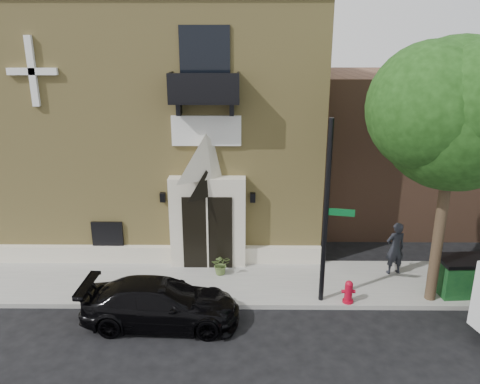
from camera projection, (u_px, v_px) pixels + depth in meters
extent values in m
plane|color=black|center=(235.00, 309.00, 14.11)|extent=(120.00, 120.00, 0.00)
cube|color=gray|center=(266.00, 283.00, 15.51)|extent=(42.00, 3.00, 0.15)
cube|color=tan|center=(170.00, 118.00, 20.36)|extent=(12.00, 10.00, 9.00)
cube|color=black|center=(164.00, 4.00, 18.93)|extent=(12.20, 10.20, 0.30)
cube|color=beige|center=(153.00, 254.00, 16.74)|extent=(12.00, 0.30, 0.60)
cube|color=beige|center=(208.00, 222.00, 16.20)|extent=(2.60, 0.55, 3.20)
pyramid|color=beige|center=(206.00, 156.00, 15.47)|extent=(2.60, 0.55, 1.50)
cube|color=black|center=(208.00, 233.00, 16.02)|extent=(1.70, 0.06, 2.60)
cube|color=beige|center=(207.00, 234.00, 15.98)|extent=(0.06, 0.04, 2.60)
cube|color=white|center=(206.00, 131.00, 15.41)|extent=(2.30, 0.10, 1.00)
cube|color=black|center=(205.00, 102.00, 14.73)|extent=(2.20, 0.90, 0.10)
cube|color=black|center=(203.00, 88.00, 14.18)|extent=(2.20, 0.06, 0.90)
cube|color=black|center=(171.00, 87.00, 14.60)|extent=(0.06, 0.90, 0.90)
cube|color=black|center=(238.00, 87.00, 14.58)|extent=(0.06, 0.90, 0.90)
cube|color=black|center=(205.00, 62.00, 14.76)|extent=(1.60, 0.08, 2.20)
cube|color=white|center=(32.00, 71.00, 14.85)|extent=(0.22, 0.14, 2.20)
cube|color=white|center=(32.00, 71.00, 14.85)|extent=(1.60, 0.14, 0.22)
cube|color=black|center=(108.00, 235.00, 16.60)|extent=(1.10, 0.10, 1.00)
cube|color=red|center=(108.00, 235.00, 16.63)|extent=(0.85, 0.06, 0.75)
cube|color=black|center=(163.00, 197.00, 16.07)|extent=(0.18, 0.18, 0.32)
cube|color=black|center=(253.00, 198.00, 16.05)|extent=(0.18, 0.18, 0.32)
cylinder|color=#38281C|center=(438.00, 236.00, 13.80)|extent=(0.32, 0.32, 4.20)
sphere|color=#16360E|center=(456.00, 115.00, 12.70)|extent=(4.20, 4.20, 4.20)
sphere|color=#16360E|center=(478.00, 124.00, 13.07)|extent=(3.36, 3.36, 3.36)
sphere|color=#16360E|center=(434.00, 108.00, 12.45)|extent=(3.57, 3.57, 3.57)
sphere|color=#16360E|center=(478.00, 103.00, 11.91)|extent=(3.15, 3.15, 3.15)
imported|color=black|center=(161.00, 303.00, 13.25)|extent=(4.51, 1.96, 1.29)
cylinder|color=black|center=(326.00, 214.00, 13.51)|extent=(0.15, 0.15, 5.59)
cube|color=#085223|center=(341.00, 212.00, 13.41)|extent=(0.79, 0.19, 0.21)
cube|color=#085223|center=(327.00, 199.00, 13.80)|extent=(0.19, 0.79, 0.21)
cylinder|color=#A2081F|center=(348.00, 301.00, 14.22)|extent=(0.33, 0.33, 0.07)
cylinder|color=#A2081F|center=(348.00, 293.00, 14.13)|extent=(0.24, 0.24, 0.50)
sphere|color=#A2081F|center=(349.00, 284.00, 14.04)|extent=(0.24, 0.24, 0.24)
cylinder|color=#A2081F|center=(348.00, 291.00, 14.12)|extent=(0.41, 0.11, 0.11)
cube|color=#103C1C|center=(466.00, 277.00, 14.62)|extent=(1.81, 1.09, 1.07)
cube|color=black|center=(469.00, 260.00, 14.44)|extent=(1.86, 1.14, 0.12)
imported|color=#5A7238|center=(221.00, 264.00, 15.85)|extent=(0.68, 0.60, 0.70)
imported|color=black|center=(395.00, 248.00, 15.73)|extent=(0.75, 0.57, 1.84)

